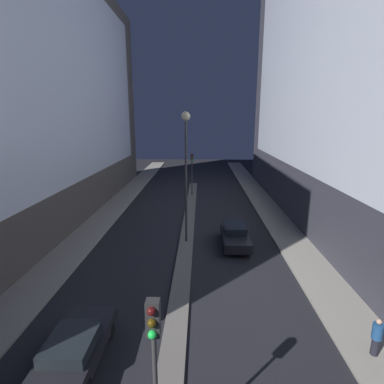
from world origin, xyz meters
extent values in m
cube|color=#4C4742|center=(-12.35, 22.09, 11.48)|extent=(6.00, 44.17, 22.95)
cube|color=white|center=(-9.37, 22.09, 12.62)|extent=(0.05, 37.55, 17.44)
cube|color=#383842|center=(12.35, 22.09, 14.53)|extent=(6.00, 44.17, 29.07)
cube|color=white|center=(9.37, 22.09, 15.99)|extent=(0.05, 37.55, 22.09)
cube|color=#66605B|center=(0.00, 19.89, 0.07)|extent=(1.04, 37.78, 0.13)
cube|color=#2D2D2D|center=(0.00, 2.59, 4.67)|extent=(0.32, 0.28, 0.90)
sphere|color=#4C0F0F|center=(0.00, 2.41, 4.97)|extent=(0.20, 0.20, 0.20)
sphere|color=#4C380A|center=(0.00, 2.41, 4.67)|extent=(0.20, 0.20, 0.20)
sphere|color=#1EEA4C|center=(0.00, 2.41, 4.37)|extent=(0.20, 0.20, 0.20)
cylinder|color=#383838|center=(0.00, 32.01, 2.18)|extent=(0.12, 0.12, 4.09)
cube|color=#2D2D2D|center=(0.00, 32.01, 4.67)|extent=(0.32, 0.28, 0.90)
sphere|color=#4C0F0F|center=(0.00, 31.83, 4.97)|extent=(0.20, 0.20, 0.20)
sphere|color=#4C380A|center=(0.00, 31.83, 4.67)|extent=(0.20, 0.20, 0.20)
sphere|color=#1EEA4C|center=(0.00, 31.83, 4.37)|extent=(0.20, 0.20, 0.20)
cylinder|color=#383838|center=(0.00, 17.75, 4.62)|extent=(0.16, 0.16, 8.97)
sphere|color=#F9EAB2|center=(0.00, 17.75, 9.29)|extent=(0.61, 0.61, 0.61)
cube|color=black|center=(-3.60, 6.12, 0.63)|extent=(1.92, 4.55, 0.62)
cube|color=black|center=(-3.60, 5.78, 1.17)|extent=(1.64, 2.05, 0.46)
cylinder|color=black|center=(-4.46, 7.53, 0.32)|extent=(0.22, 0.64, 0.64)
cylinder|color=black|center=(-2.75, 7.53, 0.32)|extent=(0.22, 0.64, 0.64)
cube|color=black|center=(3.60, 17.28, 0.66)|extent=(1.86, 4.53, 0.67)
cube|color=black|center=(3.60, 17.62, 1.25)|extent=(1.58, 2.04, 0.51)
cube|color=red|center=(2.95, 19.54, 0.69)|extent=(0.14, 0.04, 0.10)
cube|color=red|center=(4.26, 19.54, 0.69)|extent=(0.14, 0.04, 0.10)
cylinder|color=black|center=(2.78, 18.68, 0.32)|extent=(0.22, 0.64, 0.64)
cylinder|color=black|center=(4.42, 18.68, 0.32)|extent=(0.22, 0.64, 0.64)
cylinder|color=black|center=(2.78, 15.88, 0.32)|extent=(0.22, 0.64, 0.64)
cylinder|color=black|center=(4.42, 15.88, 0.32)|extent=(0.22, 0.64, 0.64)
cylinder|color=black|center=(7.89, 6.75, 0.49)|extent=(0.29, 0.29, 0.72)
cylinder|color=navy|center=(7.89, 6.75, 1.17)|extent=(0.39, 0.39, 0.64)
sphere|color=tan|center=(7.89, 6.75, 1.60)|extent=(0.21, 0.21, 0.21)
camera|label=1|loc=(1.07, -3.33, 9.08)|focal=28.00mm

